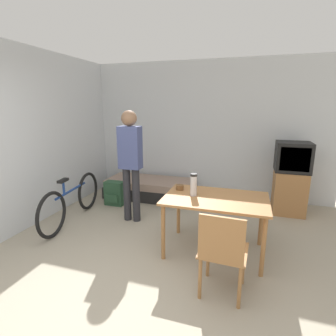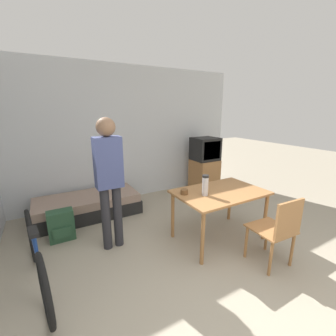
{
  "view_description": "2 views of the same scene",
  "coord_description": "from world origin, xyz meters",
  "px_view_note": "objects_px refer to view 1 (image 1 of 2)",
  "views": [
    {
      "loc": [
        1.04,
        -1.79,
        1.84
      ],
      "look_at": [
        -0.1,
        1.84,
        0.93
      ],
      "focal_mm": 28.0,
      "sensor_mm": 36.0,
      "label": 1
    },
    {
      "loc": [
        -1.43,
        -0.93,
        1.87
      ],
      "look_at": [
        0.1,
        1.77,
        1.05
      ],
      "focal_mm": 24.0,
      "sensor_mm": 36.0,
      "label": 2
    }
  ],
  "objects_px": {
    "mate_bowl": "(180,187)",
    "backpack": "(115,193)",
    "thermos_flask": "(194,184)",
    "person_standing": "(130,158)",
    "tv": "(290,178)",
    "dining_table": "(216,204)",
    "daybed": "(150,188)",
    "bicycle": "(72,201)",
    "wooden_chair": "(222,250)"
  },
  "relations": [
    {
      "from": "wooden_chair",
      "to": "mate_bowl",
      "type": "xyz_separation_m",
      "value": [
        -0.68,
        0.98,
        0.26
      ]
    },
    {
      "from": "wooden_chair",
      "to": "mate_bowl",
      "type": "bearing_deg",
      "value": 124.73
    },
    {
      "from": "daybed",
      "to": "wooden_chair",
      "type": "bearing_deg",
      "value": -55.83
    },
    {
      "from": "dining_table",
      "to": "bicycle",
      "type": "height_order",
      "value": "bicycle"
    },
    {
      "from": "tv",
      "to": "backpack",
      "type": "relative_size",
      "value": 2.75
    },
    {
      "from": "dining_table",
      "to": "person_standing",
      "type": "relative_size",
      "value": 0.71
    },
    {
      "from": "bicycle",
      "to": "backpack",
      "type": "distance_m",
      "value": 0.91
    },
    {
      "from": "person_standing",
      "to": "thermos_flask",
      "type": "xyz_separation_m",
      "value": [
        1.13,
        -0.57,
        -0.15
      ]
    },
    {
      "from": "bicycle",
      "to": "mate_bowl",
      "type": "distance_m",
      "value": 1.86
    },
    {
      "from": "wooden_chair",
      "to": "bicycle",
      "type": "height_order",
      "value": "wooden_chair"
    },
    {
      "from": "tv",
      "to": "backpack",
      "type": "height_order",
      "value": "tv"
    },
    {
      "from": "daybed",
      "to": "mate_bowl",
      "type": "height_order",
      "value": "mate_bowl"
    },
    {
      "from": "dining_table",
      "to": "wooden_chair",
      "type": "relative_size",
      "value": 1.4
    },
    {
      "from": "daybed",
      "to": "thermos_flask",
      "type": "bearing_deg",
      "value": -53.75
    },
    {
      "from": "dining_table",
      "to": "mate_bowl",
      "type": "distance_m",
      "value": 0.54
    },
    {
      "from": "person_standing",
      "to": "mate_bowl",
      "type": "height_order",
      "value": "person_standing"
    },
    {
      "from": "thermos_flask",
      "to": "backpack",
      "type": "height_order",
      "value": "thermos_flask"
    },
    {
      "from": "mate_bowl",
      "to": "backpack",
      "type": "xyz_separation_m",
      "value": [
        -1.51,
        0.93,
        -0.55
      ]
    },
    {
      "from": "daybed",
      "to": "bicycle",
      "type": "distance_m",
      "value": 1.66
    },
    {
      "from": "wooden_chair",
      "to": "thermos_flask",
      "type": "distance_m",
      "value": 1.0
    },
    {
      "from": "person_standing",
      "to": "backpack",
      "type": "distance_m",
      "value": 1.15
    },
    {
      "from": "backpack",
      "to": "thermos_flask",
      "type": "bearing_deg",
      "value": -32.27
    },
    {
      "from": "tv",
      "to": "daybed",
      "type": "bearing_deg",
      "value": 179.63
    },
    {
      "from": "person_standing",
      "to": "bicycle",
      "type": "bearing_deg",
      "value": -160.57
    },
    {
      "from": "bicycle",
      "to": "thermos_flask",
      "type": "distance_m",
      "value": 2.12
    },
    {
      "from": "daybed",
      "to": "thermos_flask",
      "type": "relative_size",
      "value": 6.29
    },
    {
      "from": "daybed",
      "to": "wooden_chair",
      "type": "relative_size",
      "value": 1.99
    },
    {
      "from": "bicycle",
      "to": "thermos_flask",
      "type": "height_order",
      "value": "thermos_flask"
    },
    {
      "from": "wooden_chair",
      "to": "thermos_flask",
      "type": "height_order",
      "value": "thermos_flask"
    },
    {
      "from": "thermos_flask",
      "to": "mate_bowl",
      "type": "distance_m",
      "value": 0.3
    },
    {
      "from": "wooden_chair",
      "to": "person_standing",
      "type": "relative_size",
      "value": 0.51
    },
    {
      "from": "dining_table",
      "to": "tv",
      "type": "bearing_deg",
      "value": 57.64
    },
    {
      "from": "daybed",
      "to": "person_standing",
      "type": "relative_size",
      "value": 1.01
    },
    {
      "from": "person_standing",
      "to": "thermos_flask",
      "type": "height_order",
      "value": "person_standing"
    },
    {
      "from": "daybed",
      "to": "backpack",
      "type": "relative_size",
      "value": 3.94
    },
    {
      "from": "tv",
      "to": "person_standing",
      "type": "height_order",
      "value": "person_standing"
    },
    {
      "from": "mate_bowl",
      "to": "thermos_flask",
      "type": "bearing_deg",
      "value": -37.32
    },
    {
      "from": "tv",
      "to": "thermos_flask",
      "type": "xyz_separation_m",
      "value": [
        -1.35,
        -1.69,
        0.27
      ]
    },
    {
      "from": "bicycle",
      "to": "backpack",
      "type": "height_order",
      "value": "bicycle"
    },
    {
      "from": "mate_bowl",
      "to": "backpack",
      "type": "relative_size",
      "value": 0.23
    },
    {
      "from": "dining_table",
      "to": "thermos_flask",
      "type": "bearing_deg",
      "value": -178.15
    },
    {
      "from": "thermos_flask",
      "to": "person_standing",
      "type": "bearing_deg",
      "value": 153.3
    },
    {
      "from": "daybed",
      "to": "tv",
      "type": "relative_size",
      "value": 1.43
    },
    {
      "from": "wooden_chair",
      "to": "person_standing",
      "type": "bearing_deg",
      "value": 139.03
    },
    {
      "from": "daybed",
      "to": "bicycle",
      "type": "bearing_deg",
      "value": -118.06
    },
    {
      "from": "wooden_chair",
      "to": "bicycle",
      "type": "relative_size",
      "value": 0.51
    },
    {
      "from": "bicycle",
      "to": "mate_bowl",
      "type": "relative_size",
      "value": 16.84
    },
    {
      "from": "daybed",
      "to": "dining_table",
      "type": "distance_m",
      "value": 2.34
    },
    {
      "from": "dining_table",
      "to": "backpack",
      "type": "distance_m",
      "value": 2.33
    },
    {
      "from": "wooden_chair",
      "to": "bicycle",
      "type": "distance_m",
      "value": 2.71
    }
  ]
}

